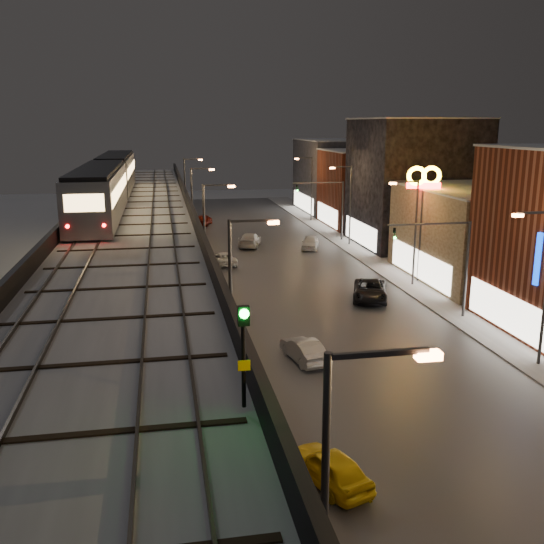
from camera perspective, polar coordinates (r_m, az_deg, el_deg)
road_surface at (r=54.21m, az=2.12°, el=-0.65°), size 17.00×120.00×0.06m
sidewalk_right at (r=57.15m, az=11.96°, el=-0.15°), size 4.00×120.00×0.14m
under_viaduct_pavement at (r=53.03m, az=-12.27°, el=-1.29°), size 11.00×120.00×0.06m
elevated_viaduct at (r=48.78m, az=-12.71°, el=4.10°), size 9.00×100.00×6.30m
viaduct_trackbed at (r=48.78m, az=-12.76°, el=5.02°), size 8.40×100.00×0.32m
viaduct_parapet_streetside at (r=48.75m, az=-7.64°, el=5.78°), size 0.30×100.00×1.10m
viaduct_parapet_far at (r=49.12m, az=-17.87°, el=5.30°), size 0.30×100.00×1.10m
building_c at (r=56.53m, az=19.42°, el=3.37°), size 12.20×15.20×8.16m
building_d at (r=70.34m, az=13.19°, el=8.16°), size 12.20×13.20×14.16m
building_e at (r=83.50m, az=9.30°, el=7.80°), size 12.20×12.20×10.16m
building_f at (r=96.70m, az=6.52°, el=8.99°), size 12.20×16.20×11.16m
streetlight_left_0 at (r=14.42m, az=6.08°, el=-21.55°), size 2.57×0.28×9.00m
streetlight_left_1 at (r=30.60m, az=-3.42°, el=-2.00°), size 2.57×0.28×9.00m
streetlight_right_1 at (r=36.75m, az=24.17°, el=-0.51°), size 2.56×0.28×9.00m
streetlight_left_2 at (r=48.09m, az=-6.06°, el=3.77°), size 2.57×0.28×9.00m
streetlight_right_2 at (r=52.22m, az=13.10°, el=4.28°), size 2.56×0.28×9.00m
streetlight_left_3 at (r=65.86m, az=-7.30°, el=6.44°), size 2.57×0.28×9.00m
streetlight_right_3 at (r=68.93m, az=7.18°, el=6.77°), size 2.56×0.28×9.00m
streetlight_left_4 at (r=83.72m, az=-8.01°, el=7.97°), size 2.57×0.28×9.00m
streetlight_right_4 at (r=86.16m, az=3.57°, el=8.24°), size 2.56×0.28×9.00m
traffic_light_rig_a at (r=43.98m, az=16.58°, el=1.34°), size 6.10×0.34×7.00m
traffic_light_rig_b at (r=71.61m, az=5.76°, el=6.47°), size 6.10×0.34×7.00m
subway_train at (r=57.49m, az=-15.06°, el=8.30°), size 3.17×38.95×3.80m
rail_signal at (r=14.81m, az=-2.69°, el=-6.09°), size 0.31×0.41×2.68m
car_taxi at (r=24.52m, az=5.47°, el=-17.91°), size 2.90×4.36×1.38m
car_near_white at (r=35.63m, az=2.99°, el=-7.41°), size 2.18×4.28×1.35m
car_mid_silver at (r=59.67m, az=-4.61°, el=1.23°), size 2.56×4.62×1.22m
car_mid_dark at (r=68.24m, az=-2.09°, el=3.00°), size 3.52×5.67×1.53m
car_far_white at (r=83.25m, az=-6.48°, el=4.87°), size 3.03×4.72×1.50m
car_onc_dark at (r=48.11m, az=9.23°, el=-1.79°), size 4.26×6.10×1.55m
car_onc_red at (r=66.99m, az=3.62°, el=2.74°), size 2.97×4.60×1.46m
sign_mcdonalds at (r=53.38m, az=14.06°, el=7.65°), size 3.00×0.69×10.08m
sign_carwash at (r=39.83m, az=24.21°, el=0.31°), size 1.41×0.35×7.32m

